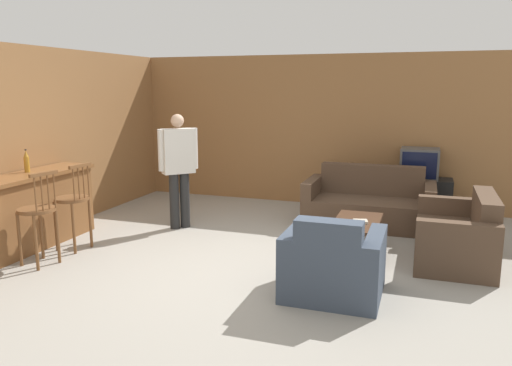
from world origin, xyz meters
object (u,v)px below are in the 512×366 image
Objects in this scene: armchair_near at (333,266)px; coffee_table at (357,226)px; bar_chair_near at (38,216)px; book_on_table at (360,221)px; loveseat_right at (458,237)px; tv at (419,163)px; tv_unit at (417,197)px; person_by_window at (179,165)px; couch_far at (369,205)px; bottle at (27,162)px; bar_chair_mid at (73,204)px.

coffee_table is (0.04, 1.39, 0.05)m from armchair_near.
book_on_table is (3.49, 1.55, -0.16)m from bar_chair_near.
tv is (-0.51, 2.15, 0.55)m from loveseat_right.
coffee_table is 0.97× the size of tv_unit.
tv reaches higher than coffee_table.
person_by_window is (-2.67, 0.39, 0.51)m from book_on_table.
couch_far is 1.99× the size of armchair_near.
tv_unit is at bearing 90.00° from tv.
loveseat_right is 1.37× the size of tv_unit.
bottle is 2.00m from person_by_window.
loveseat_right is at bearing -47.89° from couch_far.
bottle reaches higher than bar_chair_near.
tv is at bearing 30.07° from person_by_window.
bar_chair_near reaches higher than couch_far.
tv_unit is 3.86m from person_by_window.
bar_chair_mid is 0.84m from bottle.
bar_chair_mid is 1.18× the size of armchair_near.
person_by_window reaches higher than coffee_table.
armchair_near is 3.16× the size of bottle.
bar_chair_near is at bearing -112.79° from person_by_window.
bottle reaches higher than couch_far.
armchair_near is 3.72m from tv.
bar_chair_mid is at bearing 89.98° from bar_chair_near.
book_on_table is (-1.13, -0.15, 0.13)m from loveseat_right.
person_by_window is (-2.58, 1.70, 0.64)m from armchair_near.
person_by_window is at bearing 176.41° from loveseat_right.
armchair_near is 0.57× the size of person_by_window.
couch_far is at bearing 22.30° from person_by_window.
armchair_near is at bearing -130.01° from loveseat_right.
coffee_table is at bearing -89.95° from couch_far.
tv is 3.81m from person_by_window.
book_on_table is at bearing -105.17° from tv_unit.
coffee_table is 2.33m from tv_unit.
armchair_near reaches higher than loveseat_right.
couch_far is 1.31× the size of loveseat_right.
bottle is (-4.10, -2.41, 0.80)m from couch_far.
bar_chair_mid is at bearing -121.47° from person_by_window.
bottle reaches higher than coffee_table.
bar_chair_near is at bearing -90.02° from bar_chair_mid.
tv_unit is 1.78× the size of tv.
bar_chair_near reaches higher than tv.
book_on_table is at bearing -87.94° from couch_far.
bottle is (-5.28, -1.10, 0.80)m from loveseat_right.
couch_far reaches higher than book_on_table.
couch_far is 1.86× the size of coffee_table.
loveseat_right is 0.86× the size of person_by_window.
person_by_window is (-3.30, -1.91, 0.09)m from tv.
couch_far is 1.47m from book_on_table.
person_by_window is at bearing 146.50° from armchair_near.
armchair_near is (3.39, 0.23, -0.28)m from bar_chair_near.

